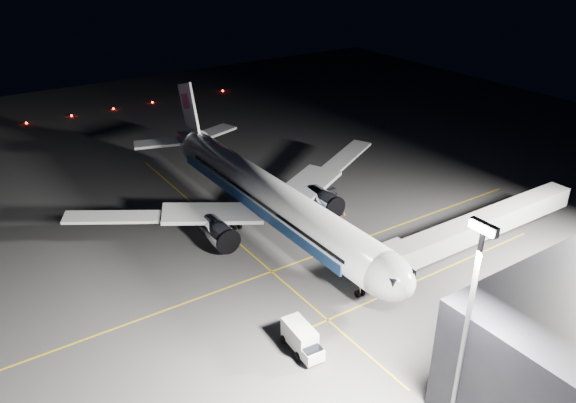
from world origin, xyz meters
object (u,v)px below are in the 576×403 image
Objects in this scene: jet_bridge at (474,228)px; safety_cone_a at (292,205)px; safety_cone_b at (344,213)px; service_truck at (302,339)px; safety_cone_c at (297,222)px; floodlight_mast_south at (469,314)px; airliner at (265,194)px; baggage_tug at (327,190)px.

jet_bridge is 63.41× the size of safety_cone_a.
service_truck is at bearing -46.86° from safety_cone_b.
floodlight_mast_south is at bearing -14.48° from safety_cone_c.
airliner is at bearing -65.59° from safety_cone_a.
floodlight_mast_south is 43.00m from safety_cone_b.
jet_bridge is at bearing 38.04° from airliner.
safety_cone_a is (-28.66, 18.10, -1.27)m from service_truck.
baggage_tug is 4.91× the size of safety_cone_b.
baggage_tug is (-44.47, 20.00, -11.47)m from floodlight_mast_south.
floodlight_mast_south reaches higher than safety_cone_c.
floodlight_mast_south is at bearing -53.21° from jet_bridge.
service_truck reaches higher than safety_cone_b.
safety_cone_a is 6.04m from safety_cone_c.
safety_cone_c is at bearing -62.72° from baggage_tug.
baggage_tug is (-26.47, -4.07, -3.69)m from jet_bridge.
floodlight_mast_south is at bearing -16.13° from safety_cone_a.
jet_bridge is 25.43m from safety_cone_c.
safety_cone_b is (-21.72, 23.18, -1.26)m from service_truck.
airliner is at bearing -141.96° from jet_bridge.
baggage_tug is at bearing 103.65° from airliner.
safety_cone_b is at bearing -162.06° from jet_bridge.
jet_bridge reaches higher than safety_cone_a.
jet_bridge is at bearing 99.25° from service_truck.
jet_bridge is 12.47× the size of baggage_tug.
service_truck is at bearing -23.90° from airliner.
safety_cone_c is (-1.56, -7.84, 0.05)m from safety_cone_b.
service_truck reaches higher than safety_cone_c.
airliner is at bearing -120.03° from safety_cone_c.
jet_bridge reaches higher than safety_cone_c.
airliner is 15.01m from baggage_tug.
floodlight_mast_south reaches higher than airliner.
safety_cone_b is (7.27, -2.15, -0.62)m from baggage_tug.
floodlight_mast_south reaches higher than safety_cone_b.
safety_cone_a is 8.60m from safety_cone_b.
safety_cone_c is (-20.76, -14.06, -4.25)m from jet_bridge.
jet_bridge is at bearing 126.79° from floodlight_mast_south.
baggage_tug is at bearing 119.75° from safety_cone_c.
floodlight_mast_south reaches higher than safety_cone_a.
safety_cone_b is at bearing -18.92° from baggage_tug.
safety_cone_a is at bearing -156.62° from jet_bridge.
airliner is 109.49× the size of safety_cone_b.
floodlight_mast_south reaches higher than baggage_tug.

